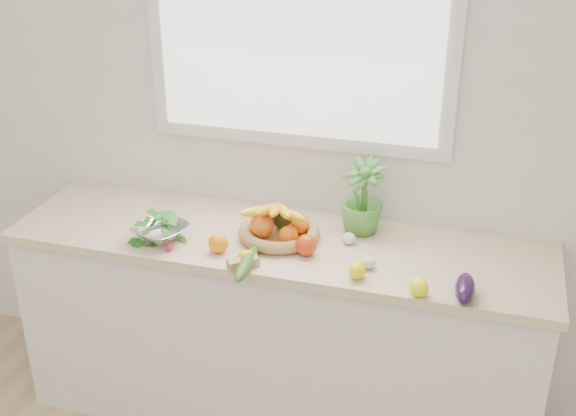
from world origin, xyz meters
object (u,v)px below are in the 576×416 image
(fruit_basket, at_px, (278,227))
(potted_herb, at_px, (362,197))
(apple, at_px, (306,245))
(colander_with_spinach, at_px, (160,228))
(eggplant, at_px, (465,288))
(cucumber, at_px, (247,263))

(fruit_basket, bearing_deg, potted_herb, 27.56)
(apple, bearing_deg, colander_with_spinach, -174.85)
(potted_herb, distance_m, fruit_basket, 0.37)
(apple, distance_m, eggplant, 0.64)
(eggplant, relative_size, potted_herb, 0.57)
(eggplant, distance_m, cucumber, 0.81)
(eggplant, height_order, cucumber, eggplant)
(cucumber, xyz_separation_m, potted_herb, (0.35, 0.44, 0.13))
(apple, height_order, cucumber, apple)
(potted_herb, bearing_deg, fruit_basket, -152.44)
(eggplant, bearing_deg, potted_herb, 138.25)
(apple, relative_size, colander_with_spinach, 0.32)
(eggplant, distance_m, fruit_basket, 0.80)
(cucumber, bearing_deg, apple, 42.85)
(potted_herb, height_order, fruit_basket, potted_herb)
(apple, bearing_deg, cucumber, -137.15)
(fruit_basket, bearing_deg, apple, -35.28)
(apple, xyz_separation_m, colander_with_spinach, (-0.60, -0.05, 0.01))
(potted_herb, height_order, colander_with_spinach, potted_herb)
(fruit_basket, distance_m, colander_with_spinach, 0.48)
(apple, bearing_deg, potted_herb, 57.96)
(potted_herb, xyz_separation_m, colander_with_spinach, (-0.76, -0.32, -0.10))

